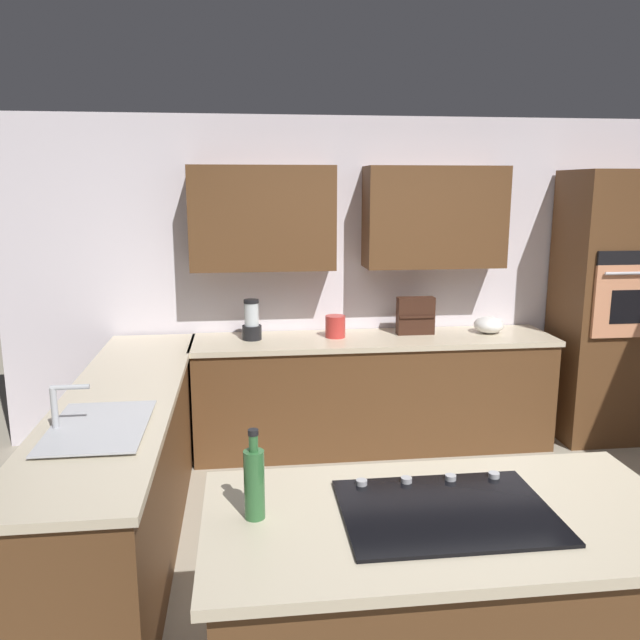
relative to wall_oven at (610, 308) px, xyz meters
name	(u,v)px	position (x,y,z in m)	size (l,w,h in m)	color
ground_plane	(452,566)	(1.85, 1.72, -1.09)	(14.00, 14.00, 0.00)	#9E937F
wall_back	(370,264)	(1.93, -0.32, 0.35)	(6.00, 0.44, 2.60)	silver
lower_cabinets_back	(373,395)	(1.95, 0.00, -0.66)	(2.80, 0.60, 0.86)	brown
countertop_back	(374,340)	(1.95, 0.00, -0.21)	(2.84, 0.64, 0.04)	beige
lower_cabinets_side	(126,468)	(3.67, 1.17, -0.66)	(0.60, 2.90, 0.86)	brown
countertop_side	(121,396)	(3.67, 1.17, -0.21)	(0.64, 2.94, 0.04)	beige
island_base	(441,627)	(2.24, 2.74, -0.66)	(1.68, 0.81, 0.86)	brown
island_top	(446,518)	(2.24, 2.74, -0.21)	(1.76, 0.89, 0.04)	beige
wall_oven	(610,308)	(0.00, 0.00, 0.00)	(0.80, 0.66, 2.19)	brown
sink_unit	(97,426)	(3.68, 1.74, -0.18)	(0.46, 0.70, 0.23)	#515456
cooktop	(446,510)	(2.24, 2.73, -0.19)	(0.76, 0.56, 0.03)	black
blender	(252,322)	(2.90, -0.05, -0.06)	(0.15, 0.15, 0.31)	black
mixing_bowl	(489,325)	(1.00, -0.05, -0.13)	(0.24, 0.24, 0.13)	white
spice_rack	(415,316)	(1.60, -0.08, -0.05)	(0.30, 0.11, 0.30)	#381E14
kettle	(335,326)	(2.25, -0.05, -0.11)	(0.16, 0.16, 0.17)	red
oil_bottle	(254,482)	(2.93, 2.69, -0.06)	(0.07, 0.07, 0.33)	#336B38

